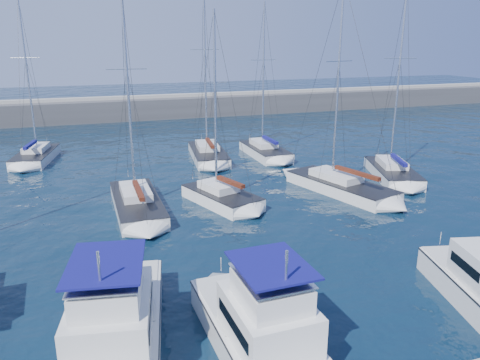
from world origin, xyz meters
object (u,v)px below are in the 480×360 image
object	(u,v)px
sailboat_mid_b	(137,203)
sailboat_mid_d	(340,186)
sailboat_mid_c	(221,197)
sailboat_back_c	(265,151)
sailboat_back_b	(208,154)
sailboat_back_a	(36,156)
motor_yacht_port_inner	(115,325)
sailboat_mid_e	(392,172)
motor_yacht_stbd_inner	(261,330)
motor_yacht_stbd_outer	(478,282)

from	to	relation	value
sailboat_mid_b	sailboat_mid_d	world-z (taller)	sailboat_mid_d
sailboat_mid_c	sailboat_mid_b	bearing A→B (deg)	155.16
sailboat_back_c	sailboat_back_b	bearing A→B (deg)	172.90
sailboat_back_a	sailboat_mid_b	bearing A→B (deg)	-54.55
sailboat_back_c	sailboat_mid_b	bearing A→B (deg)	-140.58
sailboat_mid_b	sailboat_back_b	xyz separation A→B (m)	(8.63, 12.79, 0.02)
sailboat_back_a	sailboat_back_c	bearing A→B (deg)	-2.16
sailboat_mid_b	sailboat_mid_c	size ratio (longest dim) A/B	1.12
sailboat_mid_c	sailboat_back_c	size ratio (longest dim) A/B	0.90
motor_yacht_port_inner	sailboat_back_b	distance (m)	30.57
sailboat_mid_e	sailboat_back_a	distance (m)	34.17
sailboat_mid_b	sailboat_back_a	xyz separation A→B (m)	(-7.85, 17.36, 0.02)
sailboat_back_b	sailboat_back_c	xyz separation A→B (m)	(5.93, -0.71, -0.01)
motor_yacht_port_inner	sailboat_mid_d	size ratio (longest dim) A/B	0.61
sailboat_mid_e	sailboat_mid_b	bearing A→B (deg)	-157.56
sailboat_mid_b	sailboat_back_a	distance (m)	19.05
sailboat_mid_e	sailboat_back_a	xyz separation A→B (m)	(-30.04, 16.27, 0.00)
motor_yacht_stbd_inner	sailboat_mid_b	world-z (taller)	sailboat_mid_b
sailboat_mid_e	motor_yacht_stbd_outer	bearing A→B (deg)	-95.83
sailboat_mid_e	sailboat_back_a	world-z (taller)	sailboat_mid_e
sailboat_back_c	sailboat_mid_c	bearing A→B (deg)	-124.06
sailboat_mid_b	sailboat_mid_d	size ratio (longest dim) A/B	0.97
motor_yacht_stbd_inner	motor_yacht_stbd_outer	xyz separation A→B (m)	(10.91, 0.48, -0.19)
motor_yacht_port_inner	sailboat_mid_c	world-z (taller)	sailboat_mid_c
motor_yacht_stbd_outer	sailboat_back_a	xyz separation A→B (m)	(-21.32, 34.58, -0.40)
sailboat_mid_e	sailboat_back_c	size ratio (longest dim) A/B	1.05
sailboat_mid_c	sailboat_mid_d	world-z (taller)	sailboat_mid_d
sailboat_mid_b	sailboat_back_a	world-z (taller)	sailboat_back_a
motor_yacht_stbd_outer	sailboat_mid_d	size ratio (longest dim) A/B	0.41
sailboat_mid_c	sailboat_mid_d	size ratio (longest dim) A/B	0.86
sailboat_mid_b	sailboat_back_b	bearing A→B (deg)	55.72
motor_yacht_stbd_outer	sailboat_mid_d	xyz separation A→B (m)	(2.31, 16.21, -0.42)
sailboat_back_b	motor_yacht_stbd_inner	bearing A→B (deg)	-94.35
motor_yacht_port_inner	sailboat_back_a	bearing A→B (deg)	109.23
sailboat_mid_d	sailboat_back_a	xyz separation A→B (m)	(-23.63, 18.37, 0.02)
sailboat_mid_b	motor_yacht_stbd_outer	bearing A→B (deg)	-52.23
motor_yacht_port_inner	sailboat_back_a	size ratio (longest dim) A/B	0.62
sailboat_mid_b	sailboat_mid_e	bearing A→B (deg)	2.54
sailboat_mid_b	motor_yacht_port_inner	bearing A→B (deg)	-99.88
sailboat_back_b	motor_yacht_port_inner	bearing A→B (deg)	-104.75
motor_yacht_stbd_inner	sailboat_back_a	size ratio (longest dim) A/B	0.52
motor_yacht_stbd_inner	sailboat_mid_e	world-z (taller)	sailboat_mid_e
sailboat_mid_b	sailboat_mid_e	size ratio (longest dim) A/B	0.96
sailboat_mid_c	sailboat_mid_e	world-z (taller)	sailboat_mid_e
motor_yacht_port_inner	motor_yacht_stbd_inner	xyz separation A→B (m)	(5.21, -2.09, -0.00)
sailboat_mid_d	sailboat_back_b	bearing A→B (deg)	100.89
sailboat_mid_e	sailboat_back_a	size ratio (longest dim) A/B	1.02
sailboat_mid_c	sailboat_back_c	bearing A→B (deg)	37.06
sailboat_back_b	sailboat_mid_d	bearing A→B (deg)	-55.71
motor_yacht_port_inner	motor_yacht_stbd_inner	size ratio (longest dim) A/B	1.20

